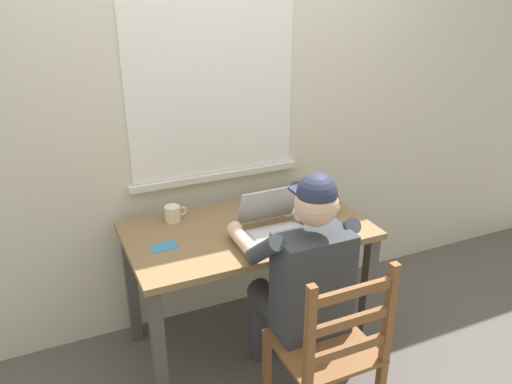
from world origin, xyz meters
The scene contains 13 objects.
ground_plane centered at (0.00, 0.00, 0.00)m, with size 8.00×8.00×0.00m, color #56514C.
back_wall centered at (0.00, 0.44, 1.30)m, with size 6.00×0.08×2.60m.
desk centered at (0.00, 0.00, 0.64)m, with size 1.27×0.71×0.75m.
seated_person centered at (0.09, -0.43, 0.68)m, with size 0.50×0.60×1.24m.
wooden_chair centered at (0.09, -0.71, 0.46)m, with size 0.42×0.42×0.93m.
laptop centered at (0.12, -0.11, 0.80)m, with size 0.33×0.32×0.22m.
computer_mouse centered at (0.41, -0.17, 0.77)m, with size 0.06×0.10×0.03m, color #ADAFB2.
coffee_mug_white centered at (-0.33, 0.24, 0.80)m, with size 0.12×0.08×0.09m.
coffee_mug_dark centered at (0.42, 0.22, 0.80)m, with size 0.12×0.08×0.10m.
book_stack_main centered at (0.44, 0.01, 0.81)m, with size 0.20×0.15×0.11m.
book_stack_side centered at (0.18, 0.15, 0.78)m, with size 0.19×0.15×0.06m.
paper_pile_near_laptop centered at (0.33, 0.13, 0.76)m, with size 0.21×0.20×0.01m, color white.
landscape_photo_print centered at (-0.46, -0.02, 0.75)m, with size 0.13×0.09×0.00m, color teal.
Camera 1 is at (-0.95, -2.23, 2.01)m, focal length 36.31 mm.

